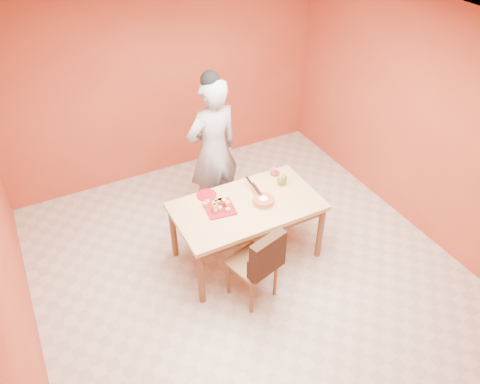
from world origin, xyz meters
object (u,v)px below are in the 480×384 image
pastry_platter (220,208)px  sponge_cake (263,201)px  magenta_glass (274,172)px  red_dinner_plate (207,195)px  dining_table (247,211)px  person (213,151)px  checker_tin (275,173)px  dining_chair (253,263)px  egg_ornament (282,179)px

pastry_platter → sponge_cake: 0.48m
magenta_glass → sponge_cake: bearing=-133.1°
pastry_platter → magenta_glass: (0.84, 0.27, 0.04)m
pastry_platter → red_dinner_plate: size_ratio=1.34×
dining_table → pastry_platter: 0.32m
sponge_cake → magenta_glass: magenta_glass is taller
person → checker_tin: person is taller
dining_chair → checker_tin: size_ratio=8.82×
sponge_cake → checker_tin: 0.57m
dining_table → pastry_platter: pastry_platter is taller
dining_table → checker_tin: size_ratio=14.87×
magenta_glass → egg_ornament: bearing=-94.8°
egg_ornament → person: bearing=111.8°
person → sponge_cake: (0.15, -0.96, -0.14)m
dining_chair → person: (0.25, 1.46, 0.45)m
egg_ornament → checker_tin: bearing=68.2°
dining_table → pastry_platter: (-0.29, 0.07, 0.10)m
dining_chair → magenta_glass: 1.23m
person → pastry_platter: (-0.31, -0.83, -0.17)m
pastry_platter → sponge_cake: sponge_cake is taller
checker_tin → red_dinner_plate: bearing=180.0°
sponge_cake → magenta_glass: (0.38, 0.40, 0.01)m
sponge_cake → pastry_platter: bearing=164.1°
egg_ornament → magenta_glass: bearing=73.0°
person → red_dinner_plate: person is taller
pastry_platter → checker_tin: checker_tin is taller
person → magenta_glass: 0.78m
person → checker_tin: 0.79m
dining_table → sponge_cake: size_ratio=6.77×
sponge_cake → checker_tin: sponge_cake is taller
dining_table → person: person is taller
egg_ornament → checker_tin: (0.04, 0.21, -0.06)m
checker_tin → egg_ornament: bearing=-99.6°
red_dinner_plate → magenta_glass: size_ratio=2.41×
dining_table → checker_tin: 0.67m
egg_ornament → checker_tin: 0.22m
person → pastry_platter: size_ratio=6.22×
sponge_cake → checker_tin: size_ratio=2.20×
dining_table → dining_chair: 0.63m
pastry_platter → magenta_glass: bearing=18.0°
person → magenta_glass: person is taller
pastry_platter → dining_chair: bearing=-84.2°
red_dinner_plate → checker_tin: size_ratio=2.08×
egg_ornament → magenta_glass: egg_ornament is taller
red_dinner_plate → egg_ornament: egg_ornament is taller
dining_chair → person: 1.55m
magenta_glass → pastry_platter: bearing=-162.0°
dining_table → egg_ornament: size_ratio=10.68×
egg_ornament → magenta_glass: 0.20m
dining_chair → pastry_platter: (-0.06, 0.63, 0.28)m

